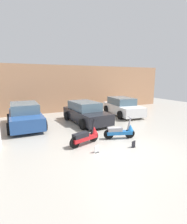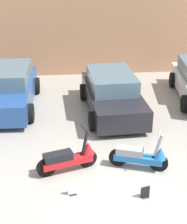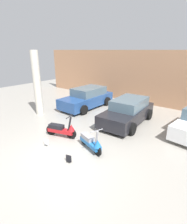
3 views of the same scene
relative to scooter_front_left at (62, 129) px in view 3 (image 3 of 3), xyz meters
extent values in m
plane|color=#9E998E|center=(1.07, -0.87, -0.37)|extent=(28.00, 28.00, 0.00)
cube|color=tan|center=(1.07, 7.13, 1.45)|extent=(19.60, 0.12, 3.64)
cylinder|color=black|center=(0.42, 0.13, -0.14)|extent=(0.46, 0.21, 0.46)
cylinder|color=black|center=(-0.55, -0.17, -0.14)|extent=(0.46, 0.21, 0.46)
cube|color=#B2191E|center=(-0.06, -0.02, -0.08)|extent=(1.23, 0.62, 0.16)
cube|color=black|center=(-0.27, -0.08, 0.09)|extent=(0.72, 0.45, 0.18)
cylinder|color=black|center=(0.37, 0.12, 0.33)|extent=(0.23, 0.14, 0.65)
cylinder|color=black|center=(0.37, 0.12, 0.65)|extent=(0.19, 0.52, 0.03)
cone|color=#B2191E|center=(0.44, 0.14, 0.15)|extent=(0.38, 0.38, 0.30)
cylinder|color=black|center=(2.08, -0.20, -0.15)|extent=(0.44, 0.22, 0.44)
cylinder|color=black|center=(1.16, 0.12, -0.15)|extent=(0.44, 0.22, 0.44)
cube|color=#1E66B2|center=(1.62, -0.04, -0.09)|extent=(1.17, 0.63, 0.15)
cube|color=gray|center=(1.42, 0.03, 0.07)|extent=(0.69, 0.45, 0.17)
cylinder|color=gray|center=(2.03, -0.18, 0.30)|extent=(0.22, 0.14, 0.62)
cylinder|color=gray|center=(2.03, -0.18, 0.61)|extent=(0.20, 0.49, 0.03)
cone|color=#1E66B2|center=(2.10, -0.21, 0.13)|extent=(0.38, 0.38, 0.29)
cube|color=navy|center=(-1.92, 3.92, 0.11)|extent=(1.69, 3.87, 0.64)
cube|color=slate|center=(-1.92, 4.15, 0.68)|extent=(1.46, 2.18, 0.50)
cylinder|color=black|center=(-1.12, 2.71, -0.07)|extent=(0.21, 0.59, 0.58)
cylinder|color=black|center=(-2.78, 2.75, -0.07)|extent=(0.21, 0.59, 0.58)
cylinder|color=black|center=(-1.07, 5.09, -0.07)|extent=(0.21, 0.59, 0.58)
cylinder|color=black|center=(-2.72, 5.13, -0.07)|extent=(0.21, 0.59, 0.58)
cube|color=black|center=(1.46, 3.21, 0.10)|extent=(1.73, 3.79, 0.62)
cube|color=slate|center=(1.45, 3.43, 0.65)|extent=(1.47, 2.15, 0.49)
cylinder|color=black|center=(2.32, 2.10, -0.08)|extent=(0.22, 0.57, 0.57)
cylinder|color=black|center=(0.72, 2.02, -0.08)|extent=(0.22, 0.57, 0.57)
cylinder|color=black|center=(2.20, 4.40, -0.08)|extent=(0.22, 0.57, 0.57)
cylinder|color=black|center=(0.60, 4.31, -0.08)|extent=(0.22, 0.57, 0.57)
cylinder|color=black|center=(3.81, 2.99, -0.08)|extent=(0.26, 0.58, 0.56)
cube|color=black|center=(0.03, -0.89, -0.36)|extent=(0.18, 0.15, 0.01)
cube|color=white|center=(0.03, -0.89, -0.24)|extent=(0.20, 0.07, 0.26)
cube|color=black|center=(1.55, -1.12, -0.36)|extent=(0.19, 0.16, 0.01)
cube|color=black|center=(1.55, -1.12, -0.24)|extent=(0.20, 0.08, 0.26)
cylinder|color=beige|center=(-3.31, 1.22, 1.45)|extent=(0.44, 0.44, 3.64)
camera|label=1|loc=(-2.77, -6.21, 2.35)|focal=28.00mm
camera|label=2|loc=(-0.08, -6.83, 4.35)|focal=55.00mm
camera|label=3|loc=(5.36, -4.59, 3.27)|focal=28.00mm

